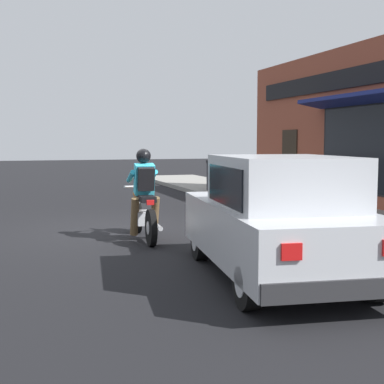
# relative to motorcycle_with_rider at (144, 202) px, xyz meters

# --- Properties ---
(ground_plane) EXTENTS (80.00, 80.00, 0.00)m
(ground_plane) POSITION_rel_motorcycle_with_rider_xyz_m (-0.29, 1.09, -0.68)
(ground_plane) COLOR black
(sidewalk_curb) EXTENTS (2.60, 22.00, 0.14)m
(sidewalk_curb) POSITION_rel_motorcycle_with_rider_xyz_m (4.69, 4.09, -0.61)
(sidewalk_curb) COLOR gray
(sidewalk_curb) RESTS_ON ground
(storefront_building) EXTENTS (1.25, 10.74, 4.20)m
(storefront_building) POSITION_rel_motorcycle_with_rider_xyz_m (6.22, 2.59, 1.43)
(storefront_building) COLOR brown
(storefront_building) RESTS_ON ground
(motorcycle_with_rider) EXTENTS (0.57, 2.02, 1.62)m
(motorcycle_with_rider) POSITION_rel_motorcycle_with_rider_xyz_m (0.00, 0.00, 0.00)
(motorcycle_with_rider) COLOR black
(motorcycle_with_rider) RESTS_ON ground
(car_hatchback) EXTENTS (2.11, 3.96, 1.57)m
(car_hatchback) POSITION_rel_motorcycle_with_rider_xyz_m (0.95, -3.24, 0.09)
(car_hatchback) COLOR black
(car_hatchback) RESTS_ON ground
(trash_bin) EXTENTS (0.56, 0.56, 0.98)m
(trash_bin) POSITION_rel_motorcycle_with_rider_xyz_m (4.09, 7.20, -0.04)
(trash_bin) COLOR #2D2D33
(trash_bin) RESTS_ON sidewalk_curb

